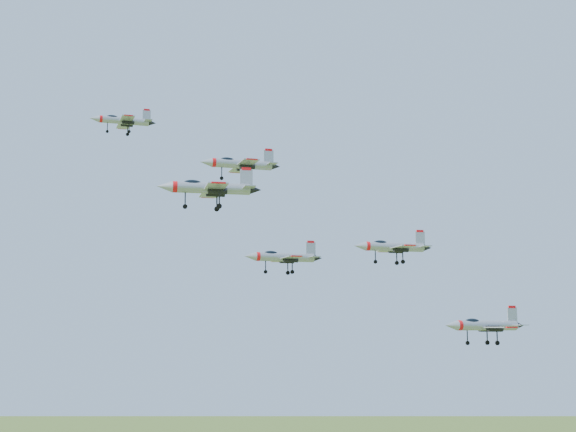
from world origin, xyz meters
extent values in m
cylinder|color=#9599A1|center=(-19.76, 14.38, 142.37)|extent=(8.09, 2.69, 1.16)
cone|color=#9599A1|center=(-24.48, 13.45, 142.37)|extent=(1.80, 1.45, 1.16)
cone|color=black|center=(-15.22, 15.28, 142.37)|extent=(1.41, 1.21, 0.98)
ellipsoid|color=black|center=(-21.68, 14.00, 142.81)|extent=(2.08, 1.20, 0.73)
cube|color=#9599A1|center=(-19.10, 11.97, 142.15)|extent=(2.77, 4.24, 0.12)
cube|color=#9599A1|center=(-20.07, 16.86, 142.15)|extent=(2.77, 4.24, 0.12)
cube|color=#9599A1|center=(-16.18, 15.09, 143.57)|extent=(1.33, 0.36, 1.87)
cube|color=red|center=(-16.18, 15.09, 144.55)|extent=(0.99, 0.31, 0.31)
cylinder|color=#9599A1|center=(-1.20, 1.05, 132.81)|extent=(9.24, 2.97, 1.32)
cone|color=#9599A1|center=(-6.59, 0.04, 132.81)|extent=(2.04, 1.63, 1.32)
cone|color=black|center=(4.00, 2.01, 132.81)|extent=(1.60, 1.36, 1.12)
ellipsoid|color=black|center=(-3.40, 0.64, 133.30)|extent=(2.37, 1.34, 0.84)
cube|color=#9599A1|center=(-0.48, -1.72, 132.55)|extent=(3.12, 4.83, 0.14)
cube|color=#9599A1|center=(-1.52, 3.88, 132.55)|extent=(3.12, 4.83, 0.14)
cube|color=#9599A1|center=(2.90, 1.81, 134.18)|extent=(1.52, 0.40, 2.14)
cube|color=red|center=(2.90, 1.81, 135.30)|extent=(1.13, 0.34, 0.36)
cylinder|color=#9599A1|center=(-6.23, -19.73, 125.44)|extent=(9.54, 2.22, 1.37)
cone|color=#9599A1|center=(-11.88, -20.24, 125.44)|extent=(2.01, 1.53, 1.37)
cone|color=black|center=(-0.79, -19.23, 125.44)|extent=(1.57, 1.29, 1.16)
ellipsoid|color=black|center=(-8.53, -19.94, 125.96)|extent=(2.39, 1.19, 0.87)
cube|color=#9599A1|center=(-5.76, -22.64, 125.18)|extent=(2.82, 4.82, 0.15)
cube|color=#9599A1|center=(-6.29, -16.78, 125.18)|extent=(2.82, 4.82, 0.15)
cube|color=#9599A1|center=(-1.94, -19.34, 126.86)|extent=(1.58, 0.27, 2.21)
cube|color=red|center=(-1.94, -19.34, 128.02)|extent=(1.16, 0.25, 0.37)
cylinder|color=#9599A1|center=(6.06, 7.34, 119.51)|extent=(9.47, 3.02, 1.35)
cone|color=#9599A1|center=(0.53, 6.33, 119.51)|extent=(2.09, 1.67, 1.35)
cone|color=black|center=(11.39, 8.32, 119.51)|extent=(1.64, 1.39, 1.15)
ellipsoid|color=black|center=(3.81, 6.93, 120.02)|extent=(2.43, 1.37, 0.86)
cube|color=#9599A1|center=(6.79, 4.51, 119.25)|extent=(3.18, 4.94, 0.15)
cube|color=#9599A1|center=(5.74, 10.25, 119.25)|extent=(3.18, 4.94, 0.15)
cube|color=#9599A1|center=(10.26, 8.11, 120.92)|extent=(1.56, 0.40, 2.19)
cube|color=red|center=(10.26, 8.11, 122.06)|extent=(1.15, 0.35, 0.36)
cylinder|color=#9599A1|center=(18.53, -12.00, 119.34)|extent=(8.36, 2.39, 1.19)
cone|color=#9599A1|center=(13.62, -12.72, 119.34)|extent=(1.81, 1.42, 1.19)
cone|color=black|center=(23.26, -11.30, 119.34)|extent=(1.42, 1.19, 1.02)
ellipsoid|color=black|center=(16.53, -12.29, 119.79)|extent=(2.13, 1.14, 0.76)
cube|color=#9599A1|center=(19.09, -14.52, 119.11)|extent=(2.68, 4.31, 0.13)
cube|color=#9599A1|center=(18.34, -9.42, 119.11)|extent=(2.68, 4.31, 0.13)
cube|color=#9599A1|center=(22.26, -11.45, 120.59)|extent=(1.38, 0.31, 1.93)
cube|color=red|center=(22.26, -11.45, 121.60)|extent=(1.02, 0.27, 0.32)
cylinder|color=#9599A1|center=(35.17, -1.08, 108.95)|extent=(10.24, 3.89, 1.47)
cone|color=#9599A1|center=(29.24, -2.55, 108.95)|extent=(2.33, 1.92, 1.47)
cone|color=black|center=(40.89, 0.34, 108.95)|extent=(1.84, 1.60, 1.25)
ellipsoid|color=black|center=(32.76, -1.68, 109.51)|extent=(2.67, 1.63, 0.93)
cube|color=#9599A1|center=(36.16, -4.10, 108.67)|extent=(3.73, 5.46, 0.16)
cube|color=#9599A1|center=(34.63, 2.05, 108.67)|extent=(3.73, 5.46, 0.16)
cube|color=#9599A1|center=(39.68, 0.04, 110.48)|extent=(1.68, 0.54, 2.38)
cube|color=red|center=(39.68, 0.04, 111.72)|extent=(1.25, 0.45, 0.40)
camera|label=1|loc=(-8.83, -116.26, 108.51)|focal=50.00mm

